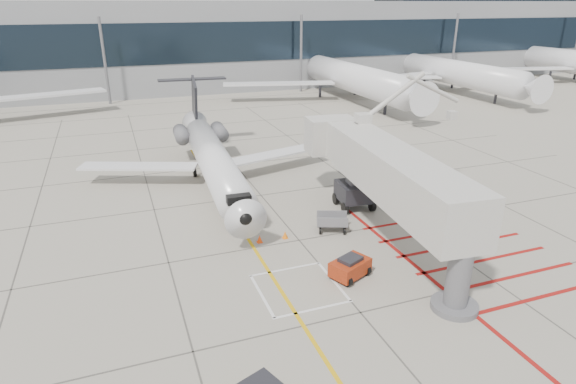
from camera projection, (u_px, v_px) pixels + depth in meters
name	position (u px, v px, depth m)	size (l,w,h in m)	color
ground_plane	(326.00, 272.00, 26.47)	(260.00, 260.00, 0.00)	gray
regional_jet	(217.00, 150.00, 35.86)	(21.48, 27.08, 7.10)	silver
jet_bridge	(397.00, 186.00, 27.85)	(9.23, 19.49, 7.80)	beige
pushback_tug	(350.00, 267.00, 25.77)	(2.13, 1.33, 1.24)	#9A2A0E
baggage_cart	(332.00, 222.00, 30.96)	(1.96, 1.24, 1.24)	slate
ground_power_unit	(414.00, 197.00, 34.33)	(2.18, 1.27, 1.73)	silver
cone_nose	(260.00, 239.00, 29.63)	(0.34, 0.34, 0.48)	#FC460D
cone_side	(285.00, 235.00, 30.16)	(0.35, 0.35, 0.48)	orange
terminal_building	(218.00, 42.00, 88.18)	(180.00, 28.00, 14.00)	gray
terminal_glass_band	(238.00, 42.00, 75.55)	(180.00, 0.10, 6.00)	black
terminal_dome	(487.00, 1.00, 104.94)	(40.00, 28.00, 28.00)	black
bg_aircraft_c	(345.00, 57.00, 72.05)	(36.70, 40.78, 12.23)	silver
bg_aircraft_d	(449.00, 55.00, 78.26)	(34.60, 38.44, 11.53)	silver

